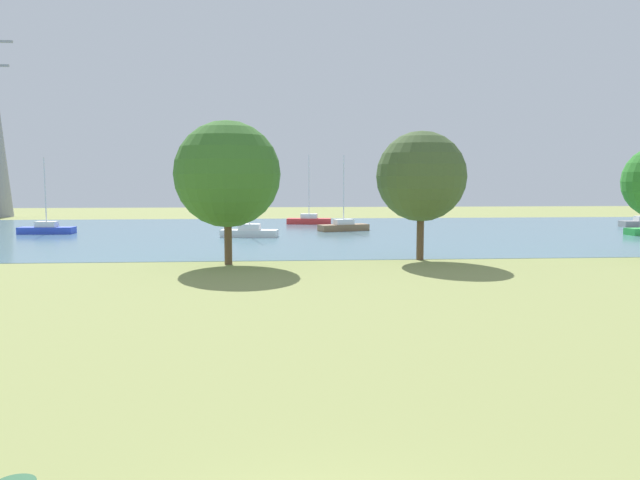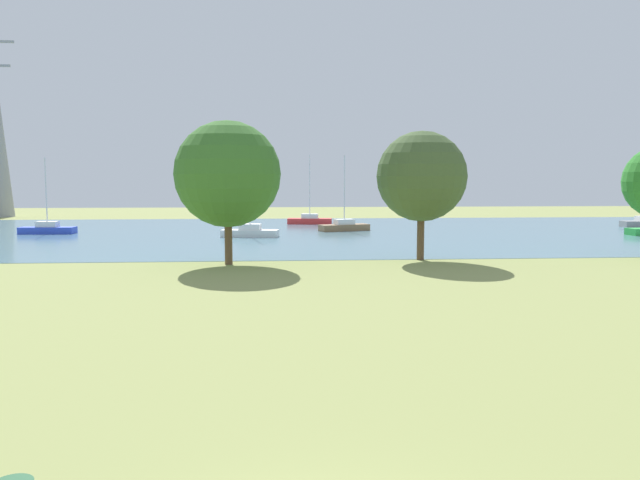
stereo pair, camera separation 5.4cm
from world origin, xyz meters
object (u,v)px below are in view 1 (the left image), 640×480
object	(u,v)px
tree_mid_shore	(227,174)
tree_west_far	(421,177)
sailboat_brown	(344,226)
sailboat_red	(309,220)
sailboat_white	(249,232)
sailboat_blue	(47,229)

from	to	relation	value
tree_mid_shore	tree_west_far	world-z (taller)	tree_mid_shore
tree_west_far	sailboat_brown	bearing A→B (deg)	96.00
sailboat_red	tree_west_far	xyz separation A→B (m)	(5.00, -30.78, 4.59)
sailboat_red	tree_mid_shore	size ratio (longest dim) A/B	0.91
sailboat_red	tree_mid_shore	bearing A→B (deg)	-101.50
sailboat_brown	tree_mid_shore	distance (m)	24.92
sailboat_brown	sailboat_white	bearing A→B (deg)	-146.95
sailboat_white	tree_mid_shore	world-z (taller)	tree_mid_shore
sailboat_white	tree_west_far	distance (m)	19.73
sailboat_blue	tree_west_far	xyz separation A→B (m)	(29.24, -20.26, 4.60)
sailboat_brown	sailboat_red	world-z (taller)	sailboat_red
sailboat_brown	tree_mid_shore	size ratio (longest dim) A/B	0.87
sailboat_white	tree_west_far	xyz separation A→B (m)	(10.94, -15.76, 4.59)
sailboat_white	sailboat_brown	bearing A→B (deg)	33.05
sailboat_blue	sailboat_brown	bearing A→B (deg)	2.45
sailboat_blue	sailboat_brown	distance (m)	27.02
sailboat_red	tree_west_far	size ratio (longest dim) A/B	0.96
sailboat_blue	sailboat_red	world-z (taller)	sailboat_red
sailboat_white	sailboat_red	distance (m)	16.15
tree_mid_shore	tree_west_far	size ratio (longest dim) A/B	1.06
sailboat_blue	sailboat_red	size ratio (longest dim) A/B	0.91
sailboat_brown	sailboat_white	size ratio (longest dim) A/B	0.93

